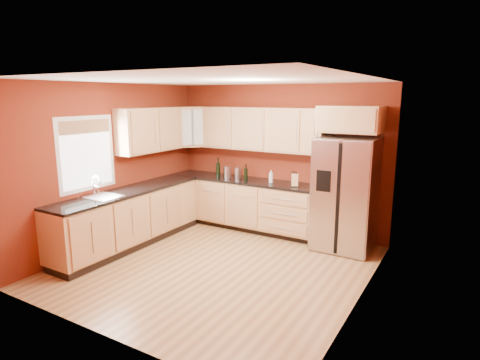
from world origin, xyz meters
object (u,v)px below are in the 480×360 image
(canister_left, at_px, (227,172))
(refrigerator, at_px, (345,194))
(wine_bottle_a, at_px, (246,172))
(soap_dispenser, at_px, (271,176))
(knife_block, at_px, (295,180))

(canister_left, bearing_deg, refrigerator, -0.60)
(wine_bottle_a, bearing_deg, soap_dispenser, 8.54)
(wine_bottle_a, bearing_deg, refrigerator, 0.20)
(soap_dispenser, bearing_deg, canister_left, -177.35)
(canister_left, distance_m, soap_dispenser, 0.87)
(canister_left, distance_m, wine_bottle_a, 0.41)
(wine_bottle_a, xyz_separation_m, knife_block, (0.93, 0.01, -0.04))
(canister_left, distance_m, knife_block, 1.34)
(soap_dispenser, bearing_deg, refrigerator, -2.72)
(knife_block, height_order, soap_dispenser, soap_dispenser)
(wine_bottle_a, bearing_deg, knife_block, 0.37)
(canister_left, height_order, soap_dispenser, same)
(refrigerator, bearing_deg, knife_block, -179.99)
(refrigerator, distance_m, canister_left, 2.20)
(refrigerator, bearing_deg, wine_bottle_a, -179.80)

